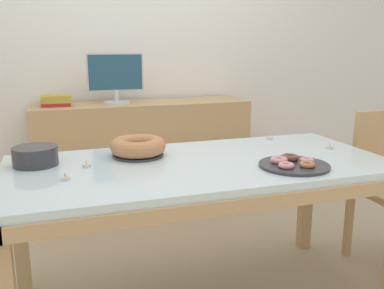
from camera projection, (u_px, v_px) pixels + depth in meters
wall_back at (133, 49)px, 3.51m from camera, size 8.00×0.10×2.60m
dining_table at (200, 179)px, 2.11m from camera, size 1.88×0.91×0.77m
sideboard at (143, 158)px, 3.42m from camera, size 1.67×0.44×0.90m
computer_monitor at (116, 78)px, 3.22m from camera, size 0.42×0.20×0.38m
book_stack at (56, 101)px, 3.12m from camera, size 0.22×0.17×0.08m
cake_chocolate_round at (138, 147)px, 2.19m from camera, size 0.29×0.29×0.10m
pastry_platter at (293, 164)px, 2.00m from camera, size 0.33×0.33×0.04m
plate_stack at (35, 156)px, 2.02m from camera, size 0.21×0.21×0.09m
tealight_centre at (330, 147)px, 2.35m from camera, size 0.04×0.04×0.04m
tealight_near_front at (87, 165)px, 2.00m from camera, size 0.04×0.04×0.04m
tealight_near_cakes at (270, 138)px, 2.58m from camera, size 0.04×0.04×0.04m
tealight_left_edge at (65, 178)px, 1.80m from camera, size 0.04×0.04×0.04m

